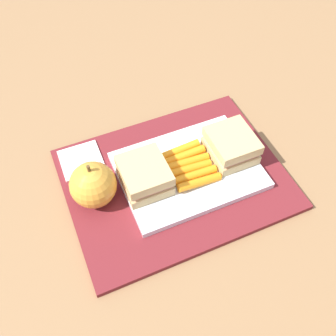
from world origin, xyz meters
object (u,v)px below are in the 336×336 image
(sandwich_half_left, at_px, (231,145))
(sandwich_half_right, at_px, (144,175))
(carrot_sticks_bundle, at_px, (189,165))
(paper_napkin, at_px, (81,160))
(apple, at_px, (93,185))
(food_tray, at_px, (188,170))

(sandwich_half_left, bearing_deg, sandwich_half_right, 0.00)
(carrot_sticks_bundle, bearing_deg, paper_napkin, -30.95)
(carrot_sticks_bundle, relative_size, paper_napkin, 1.25)
(sandwich_half_right, bearing_deg, paper_napkin, -49.53)
(sandwich_half_right, distance_m, carrot_sticks_bundle, 0.08)
(paper_napkin, bearing_deg, sandwich_half_right, 130.47)
(apple, height_order, paper_napkin, apple)
(sandwich_half_right, bearing_deg, food_tray, 180.00)
(carrot_sticks_bundle, xyz_separation_m, paper_napkin, (0.16, -0.10, -0.02))
(sandwich_half_right, distance_m, apple, 0.08)
(carrot_sticks_bundle, bearing_deg, sandwich_half_left, -179.89)
(sandwich_half_right, height_order, paper_napkin, sandwich_half_right)
(food_tray, relative_size, paper_napkin, 3.29)
(food_tray, relative_size, apple, 2.72)
(food_tray, distance_m, sandwich_half_left, 0.08)
(carrot_sticks_bundle, xyz_separation_m, apple, (0.16, -0.01, 0.02))
(sandwich_half_right, xyz_separation_m, carrot_sticks_bundle, (-0.08, 0.00, -0.02))
(carrot_sticks_bundle, height_order, apple, apple)
(apple, bearing_deg, carrot_sticks_bundle, 175.33)
(carrot_sticks_bundle, distance_m, paper_napkin, 0.19)
(carrot_sticks_bundle, relative_size, apple, 1.03)
(paper_napkin, bearing_deg, carrot_sticks_bundle, 149.05)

